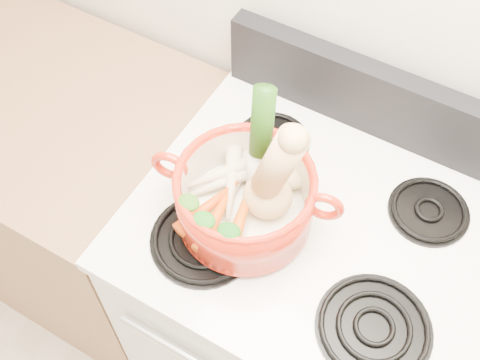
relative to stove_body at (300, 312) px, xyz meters
The scene contains 21 objects.
stove_body is the anchor object (origin of this frame).
cooktop 0.47m from the stove_body, ahead, with size 0.78×0.67×0.03m, color white.
control_backsplash 0.65m from the stove_body, 90.00° to the left, with size 0.76×0.05×0.18m, color black.
counter_left 1.07m from the stove_body, behind, with size 1.36×0.65×0.90m, color #8F6443.
burner_front_left 0.56m from the stove_body, 139.90° to the right, with size 0.22×0.22×0.02m, color black.
burner_front_right 0.56m from the stove_body, 40.10° to the right, with size 0.22×0.22×0.02m, color black.
burner_back_left 0.55m from the stove_body, 143.62° to the left, with size 0.17×0.17×0.02m, color black.
burner_back_right 0.55m from the stove_body, 36.38° to the left, with size 0.17×0.17×0.02m, color black.
dutch_oven 0.60m from the stove_body, 151.81° to the right, with size 0.28×0.28×0.14m, color red.
pot_handle_left 0.70m from the stove_body, 159.68° to the right, with size 0.08×0.08×0.02m, color red.
pot_handle_right 0.63m from the stove_body, 71.73° to the right, with size 0.08×0.08×0.02m, color red.
squash 0.67m from the stove_body, 154.37° to the right, with size 0.11×0.11×0.26m, color #DDB371, non-canonical shape.
leek 0.70m from the stove_body, behind, with size 0.04×0.04×0.29m, color white.
ginger 0.57m from the stove_body, 164.35° to the left, with size 0.09×0.07×0.05m, color tan.
parsnip_0 0.59m from the stove_body, behind, with size 0.04×0.04×0.20m, color beige.
parsnip_1 0.60m from the stove_body, 166.21° to the right, with size 0.04×0.04×0.19m, color #F0E8C3.
parsnip_2 0.61m from the stove_body, behind, with size 0.05×0.05×0.21m, color beige.
parsnip_3 0.62m from the stove_body, 167.24° to the right, with size 0.04×0.04×0.16m, color beige.
carrot_0 0.60m from the stove_body, 144.38° to the right, with size 0.04×0.04×0.18m, color #D3520A.
carrot_1 0.61m from the stove_body, 148.71° to the right, with size 0.03×0.03×0.16m, color #D0470A.
carrot_2 0.60m from the stove_body, 137.79° to the right, with size 0.04×0.04×0.19m, color #D65D0A.
Camera 1 is at (0.18, 0.76, 2.05)m, focal length 45.00 mm.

